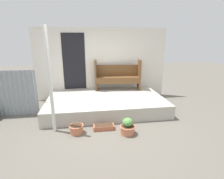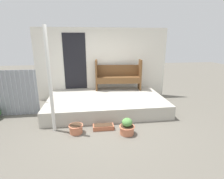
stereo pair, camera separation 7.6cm
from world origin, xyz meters
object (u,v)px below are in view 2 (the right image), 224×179
at_px(flower_pot_left, 76,128).
at_px(flower_pot_middle, 127,127).
at_px(bench, 118,75).
at_px(support_post, 50,82).
at_px(planter_box_rect, 103,127).

bearing_deg(flower_pot_left, flower_pot_middle, -9.72).
bearing_deg(flower_pot_middle, bench, 85.35).
relative_size(bench, flower_pot_left, 4.73).
bearing_deg(support_post, flower_pot_left, -20.14).
relative_size(support_post, flower_pot_middle, 6.15).
relative_size(flower_pot_middle, planter_box_rect, 0.77).
relative_size(bench, flower_pot_middle, 4.12).
height_order(flower_pot_middle, planter_box_rect, flower_pot_middle).
xyz_separation_m(flower_pot_left, flower_pot_middle, (1.21, -0.21, 0.06)).
distance_m(flower_pot_middle, planter_box_rect, 0.63).
height_order(bench, flower_pot_middle, bench).
bearing_deg(support_post, planter_box_rect, -4.88).
xyz_separation_m(bench, planter_box_rect, (-0.74, -2.20, -0.89)).
xyz_separation_m(flower_pot_left, planter_box_rect, (0.67, 0.10, -0.06)).
height_order(flower_pot_left, planter_box_rect, flower_pot_left).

